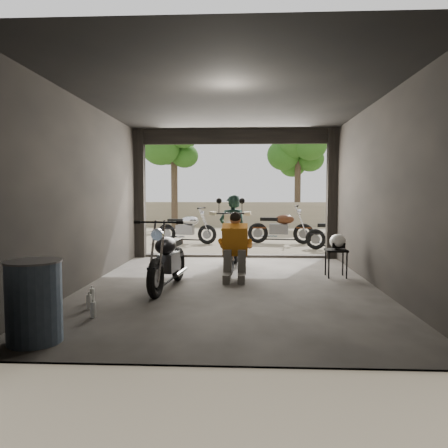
# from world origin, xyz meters

# --- Properties ---
(ground) EXTENTS (80.00, 80.00, 0.00)m
(ground) POSITION_xyz_m (0.00, 0.00, 0.00)
(ground) COLOR #7A6D56
(ground) RESTS_ON ground
(garage) EXTENTS (7.00, 7.13, 3.20)m
(garage) POSITION_xyz_m (0.00, 0.55, 1.28)
(garage) COLOR #2D2B28
(garage) RESTS_ON ground
(boundary_wall) EXTENTS (18.00, 0.30, 1.20)m
(boundary_wall) POSITION_xyz_m (0.00, 14.00, 0.60)
(boundary_wall) COLOR gray
(boundary_wall) RESTS_ON ground
(tree_left) EXTENTS (2.20, 2.20, 5.60)m
(tree_left) POSITION_xyz_m (-3.00, 12.50, 3.99)
(tree_left) COLOR #382B1E
(tree_left) RESTS_ON ground
(tree_right) EXTENTS (2.20, 2.20, 5.00)m
(tree_right) POSITION_xyz_m (2.80, 14.00, 3.56)
(tree_right) COLOR #382B1E
(tree_right) RESTS_ON ground
(main_bike) EXTENTS (0.88, 1.94, 1.27)m
(main_bike) POSITION_xyz_m (-0.01, 1.81, 0.63)
(main_bike) COLOR white
(main_bike) RESTS_ON ground
(left_bike) EXTENTS (0.89, 1.83, 1.20)m
(left_bike) POSITION_xyz_m (-1.05, -0.20, 0.60)
(left_bike) COLOR black
(left_bike) RESTS_ON ground
(outside_bike_a) EXTENTS (1.86, 1.06, 1.18)m
(outside_bike_a) POSITION_xyz_m (-1.64, 6.52, 0.59)
(outside_bike_a) COLOR black
(outside_bike_a) RESTS_ON ground
(outside_bike_b) EXTENTS (1.94, 1.02, 1.25)m
(outside_bike_b) POSITION_xyz_m (1.40, 6.65, 0.63)
(outside_bike_b) COLOR #432110
(outside_bike_b) RESTS_ON ground
(outside_bike_c) EXTENTS (1.80, 1.27, 1.13)m
(outside_bike_c) POSITION_xyz_m (2.91, 4.96, 0.56)
(outside_bike_c) COLOR black
(outside_bike_c) RESTS_ON ground
(rider) EXTENTS (0.64, 0.48, 1.59)m
(rider) POSITION_xyz_m (-0.01, 1.98, 0.80)
(rider) COLOR #162C28
(rider) RESTS_ON ground
(mechanic) EXTENTS (0.65, 0.87, 1.23)m
(mechanic) POSITION_xyz_m (0.07, 0.54, 0.62)
(mechanic) COLOR orange
(mechanic) RESTS_ON ground
(stool) EXTENTS (0.40, 0.40, 0.55)m
(stool) POSITION_xyz_m (2.00, 0.93, 0.48)
(stool) COLOR black
(stool) RESTS_ON ground
(helmet) EXTENTS (0.39, 0.40, 0.29)m
(helmet) POSITION_xyz_m (2.04, 0.99, 0.70)
(helmet) COLOR white
(helmet) RESTS_ON stool
(oil_drum) EXTENTS (0.61, 0.61, 0.90)m
(oil_drum) POSITION_xyz_m (-2.00, -2.95, 0.45)
(oil_drum) COLOR #41556D
(oil_drum) RESTS_ON ground
(sign_post) EXTENTS (0.90, 0.08, 2.69)m
(sign_post) POSITION_xyz_m (2.87, 3.98, 1.84)
(sign_post) COLOR black
(sign_post) RESTS_ON ground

